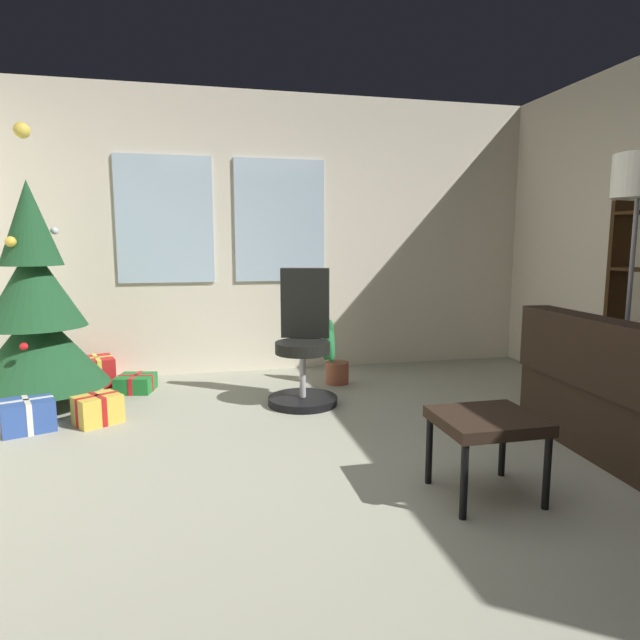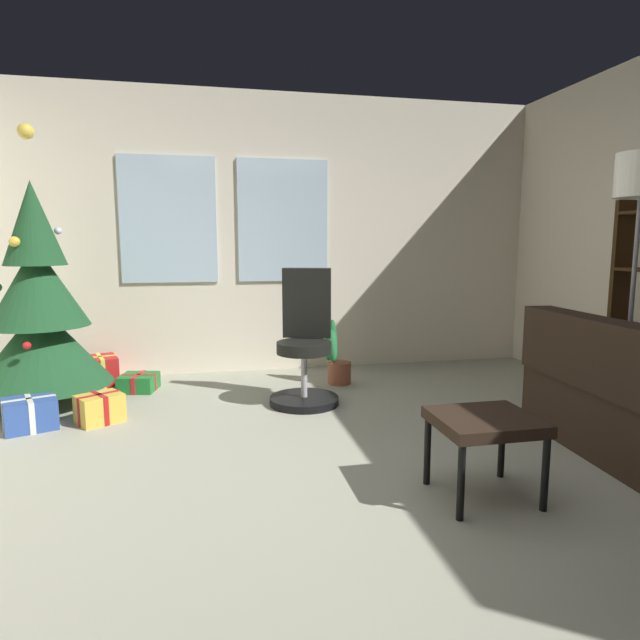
% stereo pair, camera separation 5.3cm
% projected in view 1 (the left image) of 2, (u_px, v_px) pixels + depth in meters
% --- Properties ---
extents(ground_plane, '(5.53, 5.63, 0.10)m').
position_uv_depth(ground_plane, '(336.00, 500.00, 2.80)').
color(ground_plane, '#A0A18D').
extents(wall_back_with_windows, '(5.53, 0.12, 2.75)m').
position_uv_depth(wall_back_with_windows, '(264.00, 234.00, 5.36)').
color(wall_back_with_windows, beige).
rests_on(wall_back_with_windows, ground_plane).
extents(footstool, '(0.50, 0.45, 0.43)m').
position_uv_depth(footstool, '(487.00, 426.00, 2.70)').
color(footstool, black).
rests_on(footstool, ground_plane).
extents(holiday_tree, '(1.05, 1.05, 2.18)m').
position_uv_depth(holiday_tree, '(36.00, 314.00, 4.17)').
color(holiday_tree, '#4C331E').
rests_on(holiday_tree, ground_plane).
extents(gift_box_red, '(0.37, 0.41, 0.27)m').
position_uv_depth(gift_box_red, '(97.00, 371.00, 4.88)').
color(gift_box_red, red).
rests_on(gift_box_red, ground_plane).
extents(gift_box_green, '(0.35, 0.35, 0.15)m').
position_uv_depth(gift_box_green, '(136.00, 383.00, 4.68)').
color(gift_box_green, '#1E722D').
rests_on(gift_box_green, ground_plane).
extents(gift_box_gold, '(0.37, 0.35, 0.21)m').
position_uv_depth(gift_box_gold, '(98.00, 409.00, 3.84)').
color(gift_box_gold, gold).
rests_on(gift_box_gold, ground_plane).
extents(gift_box_blue, '(0.42, 0.40, 0.22)m').
position_uv_depth(gift_box_blue, '(27.00, 415.00, 3.70)').
color(gift_box_blue, '#2D4C99').
rests_on(gift_box_blue, ground_plane).
extents(office_chair, '(0.56, 0.57, 1.09)m').
position_uv_depth(office_chair, '(303.00, 351.00, 4.31)').
color(office_chair, black).
rests_on(office_chair, ground_plane).
extents(floor_lamp, '(0.33, 0.33, 1.86)m').
position_uv_depth(floor_lamp, '(637.00, 201.00, 3.45)').
color(floor_lamp, slate).
rests_on(floor_lamp, ground_plane).
extents(potted_plant, '(0.27, 0.29, 0.62)m').
position_uv_depth(potted_plant, '(332.00, 355.00, 4.94)').
color(potted_plant, '#985239').
rests_on(potted_plant, ground_plane).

